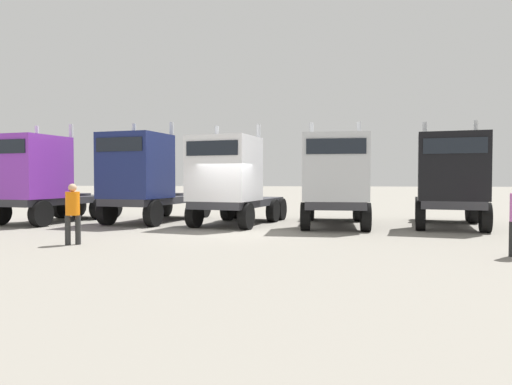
{
  "coord_description": "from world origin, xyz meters",
  "views": [
    {
      "loc": [
        3.48,
        -16.64,
        1.95
      ],
      "look_at": [
        0.59,
        3.54,
        1.33
      ],
      "focal_mm": 32.92,
      "sensor_mm": 36.0,
      "label": 1
    }
  ],
  "objects_px": {
    "semi_truck_navy": "(144,178)",
    "semi_truck_silver": "(335,181)",
    "semi_truck_purple": "(40,178)",
    "semi_truck_white": "(230,180)",
    "visitor_in_hivis": "(73,209)",
    "semi_truck_black": "(450,180)"
  },
  "relations": [
    {
      "from": "semi_truck_navy",
      "to": "semi_truck_silver",
      "type": "bearing_deg",
      "value": 96.17
    },
    {
      "from": "semi_truck_purple",
      "to": "semi_truck_white",
      "type": "distance_m",
      "value": 8.32
    },
    {
      "from": "semi_truck_purple",
      "to": "visitor_in_hivis",
      "type": "bearing_deg",
      "value": 50.01
    },
    {
      "from": "semi_truck_white",
      "to": "semi_truck_silver",
      "type": "bearing_deg",
      "value": 101.77
    },
    {
      "from": "semi_truck_white",
      "to": "semi_truck_black",
      "type": "bearing_deg",
      "value": 103.98
    },
    {
      "from": "semi_truck_silver",
      "to": "visitor_in_hivis",
      "type": "relative_size",
      "value": 3.6
    },
    {
      "from": "semi_truck_purple",
      "to": "semi_truck_navy",
      "type": "xyz_separation_m",
      "value": [
        4.42,
        0.68,
        0.02
      ]
    },
    {
      "from": "semi_truck_navy",
      "to": "visitor_in_hivis",
      "type": "bearing_deg",
      "value": 13.66
    },
    {
      "from": "semi_truck_navy",
      "to": "semi_truck_white",
      "type": "bearing_deg",
      "value": 91.94
    },
    {
      "from": "semi_truck_silver",
      "to": "visitor_in_hivis",
      "type": "xyz_separation_m",
      "value": [
        -7.72,
        -5.95,
        -0.82
      ]
    },
    {
      "from": "visitor_in_hivis",
      "to": "semi_truck_white",
      "type": "bearing_deg",
      "value": 116.1
    },
    {
      "from": "semi_truck_purple",
      "to": "semi_truck_silver",
      "type": "height_order",
      "value": "semi_truck_purple"
    },
    {
      "from": "semi_truck_purple",
      "to": "semi_truck_navy",
      "type": "relative_size",
      "value": 0.99
    },
    {
      "from": "semi_truck_navy",
      "to": "semi_truck_silver",
      "type": "relative_size",
      "value": 0.99
    },
    {
      "from": "semi_truck_navy",
      "to": "semi_truck_white",
      "type": "height_order",
      "value": "semi_truck_navy"
    },
    {
      "from": "semi_truck_purple",
      "to": "semi_truck_white",
      "type": "bearing_deg",
      "value": 101.34
    },
    {
      "from": "semi_truck_purple",
      "to": "semi_truck_white",
      "type": "height_order",
      "value": "semi_truck_purple"
    },
    {
      "from": "semi_truck_purple",
      "to": "semi_truck_black",
      "type": "height_order",
      "value": "semi_truck_purple"
    },
    {
      "from": "semi_truck_purple",
      "to": "semi_truck_black",
      "type": "bearing_deg",
      "value": 102.01
    },
    {
      "from": "semi_truck_white",
      "to": "semi_truck_navy",
      "type": "bearing_deg",
      "value": -86.42
    },
    {
      "from": "semi_truck_purple",
      "to": "semi_truck_silver",
      "type": "xyz_separation_m",
      "value": [
        12.53,
        0.1,
        -0.1
      ]
    },
    {
      "from": "semi_truck_navy",
      "to": "semi_truck_black",
      "type": "relative_size",
      "value": 1.01
    }
  ]
}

